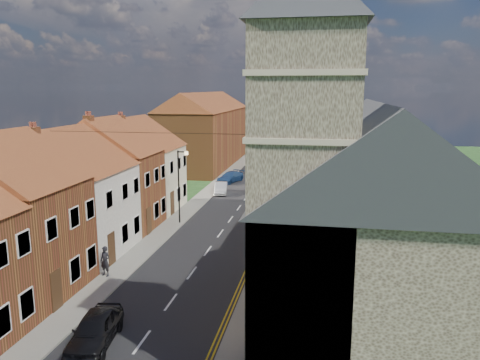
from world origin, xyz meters
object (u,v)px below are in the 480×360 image
(car_mid, at_px, (221,188))
(car_far_b, at_px, (272,174))
(car_near, at_px, (95,330))
(lamppost, at_px, (180,182))
(car_distant, at_px, (257,162))
(pedestrian_left, at_px, (105,261))
(car_far, at_px, (230,177))
(pedestrian_right, at_px, (266,235))
(church, at_px, (364,216))
(pedestrian_right_b, at_px, (270,220))

(car_mid, height_order, car_far_b, car_mid)
(car_near, bearing_deg, lamppost, 88.02)
(car_distant, distance_m, car_far_b, 10.00)
(pedestrian_left, bearing_deg, car_distant, 100.29)
(car_far, distance_m, pedestrian_right, 24.08)
(car_mid, distance_m, car_far_b, 10.29)
(car_far, relative_size, car_distant, 1.09)
(car_mid, bearing_deg, car_distant, 76.74)
(church, xyz_separation_m, car_far_b, (-7.86, 37.61, -5.30))
(car_near, relative_size, car_mid, 1.11)
(pedestrian_right, height_order, car_far_b, pedestrian_right)
(pedestrian_right_b, bearing_deg, car_distant, -99.09)
(pedestrian_left, bearing_deg, lamppost, 99.43)
(car_far_b, bearing_deg, car_far, 37.96)
(church, height_order, car_far, church)
(pedestrian_left, height_order, pedestrian_right, pedestrian_right)
(lamppost, xyz_separation_m, pedestrian_left, (-1.03, -11.53, -2.52))
(car_near, distance_m, pedestrian_right, 14.65)
(car_near, xyz_separation_m, pedestrian_right, (5.89, 13.41, 0.38))
(lamppost, xyz_separation_m, pedestrian_right, (7.77, -5.09, -2.46))
(church, xyz_separation_m, lamppost, (-13.17, 16.68, -2.34))
(car_near, height_order, pedestrian_right, pedestrian_right)
(car_distant, bearing_deg, pedestrian_right_b, -75.49)
(car_distant, relative_size, car_far_b, 0.98)
(lamppost, xyz_separation_m, car_near, (1.88, -18.50, -2.84))
(pedestrian_left, relative_size, pedestrian_right, 0.94)
(car_far, bearing_deg, lamppost, -72.05)
(pedestrian_right_b, bearing_deg, car_near, 53.61)
(car_far_b, bearing_deg, pedestrian_left, 83.98)
(car_far, bearing_deg, church, -50.12)
(car_far_b, bearing_deg, lamppost, 80.80)
(church, distance_m, pedestrian_left, 15.87)
(car_mid, xyz_separation_m, pedestrian_right, (6.93, -16.77, 0.47))
(church, xyz_separation_m, car_distant, (-11.09, 47.08, -5.33))
(lamppost, relative_size, car_mid, 1.63)
(church, xyz_separation_m, pedestrian_right, (-5.40, 11.59, -4.80))
(car_near, xyz_separation_m, car_far, (-1.27, 36.40, -0.08))
(car_far_b, xyz_separation_m, pedestrian_right_b, (2.20, -21.37, 0.29))
(car_near, height_order, car_far, car_near)
(car_far, height_order, car_distant, car_far)
(pedestrian_right_b, bearing_deg, car_mid, -80.22)
(car_near, bearing_deg, car_far_b, 77.24)
(car_far, height_order, car_far_b, car_far)
(car_mid, height_order, car_distant, car_mid)
(car_near, distance_m, pedestrian_right_b, 18.93)
(lamppost, relative_size, car_near, 1.46)
(car_mid, distance_m, car_far, 6.23)
(car_mid, bearing_deg, pedestrian_right, -77.02)
(lamppost, bearing_deg, church, -51.70)
(car_mid, height_order, pedestrian_right, pedestrian_right)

